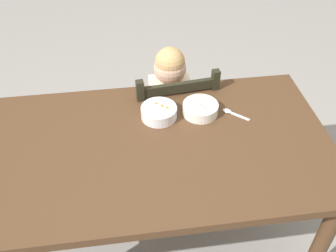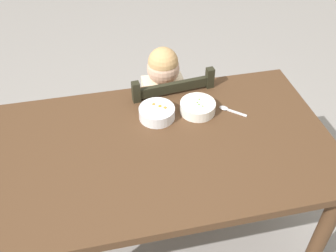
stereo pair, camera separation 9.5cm
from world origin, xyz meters
The scene contains 7 objects.
ground_plane centered at (0.00, 0.00, 0.00)m, with size 8.00×8.00×0.00m, color gray.
dining_table centered at (0.00, 0.00, 0.68)m, with size 1.54×0.86×0.78m.
dining_chair centered at (0.15, 0.48, 0.43)m, with size 0.46×0.46×0.89m.
child_figure centered at (0.14, 0.47, 0.62)m, with size 0.32×0.32×0.94m.
bowl_of_peas centered at (0.24, 0.18, 0.81)m, with size 0.16×0.16×0.05m.
bowl_of_carrots centered at (0.05, 0.18, 0.81)m, with size 0.16×0.16×0.06m.
spoon centered at (0.38, 0.16, 0.78)m, with size 0.12×0.11×0.01m.
Camera 1 is at (-0.10, -1.17, 1.93)m, focal length 41.16 mm.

